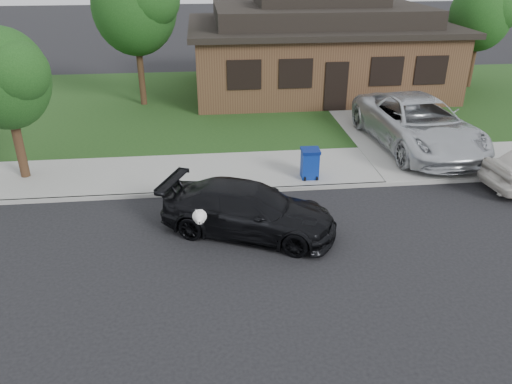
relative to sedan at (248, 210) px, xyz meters
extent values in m
plane|color=black|center=(0.76, -1.17, -0.65)|extent=(120.00, 120.00, 0.00)
cube|color=gray|center=(0.76, 3.83, -0.59)|extent=(60.00, 3.00, 0.12)
cube|color=gray|center=(0.76, 2.33, -0.59)|extent=(60.00, 0.12, 0.12)
cube|color=#193814|center=(0.76, 11.83, -0.59)|extent=(60.00, 13.00, 0.13)
cube|color=gray|center=(6.76, 8.83, -0.58)|extent=(4.50, 13.00, 0.14)
imported|color=black|center=(0.01, 0.00, 0.00)|extent=(4.85, 3.44, 1.30)
ellipsoid|color=white|center=(-1.23, -0.76, 0.31)|extent=(0.34, 0.40, 0.30)
sphere|color=white|center=(-1.23, -0.99, 0.41)|extent=(0.26, 0.26, 0.26)
cube|color=white|center=(-1.23, -1.11, 0.36)|extent=(0.09, 0.12, 0.08)
sphere|color=black|center=(-1.23, -1.17, 0.36)|extent=(0.04, 0.04, 0.04)
cone|color=white|center=(-1.29, -0.94, 0.54)|extent=(0.11, 0.11, 0.14)
cone|color=white|center=(-1.16, -0.94, 0.54)|extent=(0.11, 0.11, 0.14)
imported|color=silver|center=(6.57, 5.16, 0.37)|extent=(3.37, 6.53, 1.76)
cube|color=navy|center=(2.21, 2.97, -0.11)|extent=(0.54, 0.54, 0.85)
cube|color=navy|center=(2.21, 2.97, 0.36)|extent=(0.59, 0.59, 0.09)
cylinder|color=black|center=(2.02, 2.71, -0.47)|extent=(0.05, 0.13, 0.13)
cylinder|color=black|center=(2.40, 2.71, -0.47)|extent=(0.05, 0.13, 0.13)
cube|color=#422B1C|center=(4.76, 13.83, 0.98)|extent=(12.00, 8.00, 3.00)
cube|color=black|center=(4.76, 13.83, 2.60)|extent=(12.60, 8.60, 0.25)
cube|color=black|center=(4.76, 13.83, 3.13)|extent=(10.00, 6.50, 0.80)
cube|color=black|center=(4.76, 9.80, 0.58)|extent=(1.00, 0.06, 2.10)
cube|color=black|center=(0.76, 9.81, 1.18)|extent=(1.30, 0.05, 1.10)
cube|color=black|center=(2.96, 9.81, 1.18)|extent=(1.30, 0.05, 1.10)
cube|color=black|center=(6.96, 9.81, 1.18)|extent=(1.30, 0.05, 1.10)
cube|color=black|center=(8.96, 9.81, 1.18)|extent=(1.30, 0.05, 1.10)
cylinder|color=#332114|center=(-3.74, 11.83, 0.71)|extent=(0.28, 0.28, 2.48)
ellipsoid|color=#143811|center=(-3.74, 11.83, 3.75)|extent=(3.60, 3.60, 4.14)
cylinder|color=#332114|center=(12.76, 13.33, 0.49)|extent=(0.28, 0.28, 2.03)
ellipsoid|color=#143811|center=(12.76, 13.33, 3.00)|extent=(3.00, 3.00, 3.45)
sphere|color=#26591E|center=(13.36, 12.88, 3.30)|extent=(2.10, 2.10, 2.10)
cylinder|color=#332114|center=(-6.74, 4.03, 0.37)|extent=(0.28, 0.28, 1.80)
ellipsoid|color=#143811|center=(-6.74, 4.03, 2.57)|extent=(2.60, 2.60, 2.99)
sphere|color=#26591E|center=(-6.22, 3.64, 2.83)|extent=(1.82, 1.82, 1.82)
camera|label=1|loc=(-1.01, -11.14, 6.01)|focal=35.00mm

